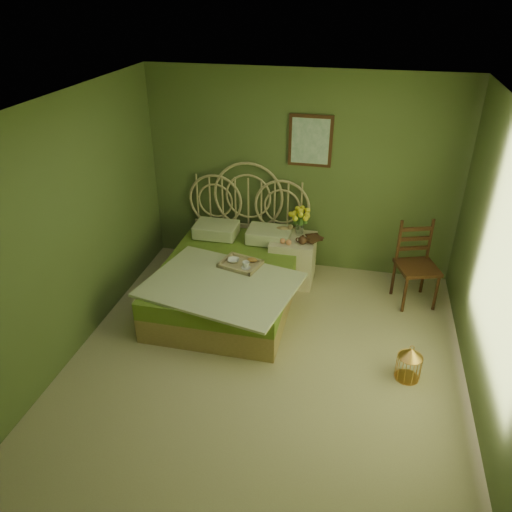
% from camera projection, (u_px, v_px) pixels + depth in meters
% --- Properties ---
extents(floor, '(4.50, 4.50, 0.00)m').
position_uv_depth(floor, '(263.00, 369.00, 5.09)').
color(floor, tan).
rests_on(floor, ground).
extents(ceiling, '(4.50, 4.50, 0.00)m').
position_uv_depth(ceiling, '(265.00, 111.00, 3.82)').
color(ceiling, silver).
rests_on(ceiling, wall_back).
extents(wall_back, '(4.00, 0.00, 4.00)m').
position_uv_depth(wall_back, '(300.00, 174.00, 6.37)').
color(wall_back, '#546837').
rests_on(wall_back, floor).
extents(wall_left, '(0.00, 4.50, 4.50)m').
position_uv_depth(wall_left, '(63.00, 236.00, 4.84)').
color(wall_left, '#546837').
rests_on(wall_left, floor).
extents(wall_right, '(0.00, 4.50, 4.50)m').
position_uv_depth(wall_right, '(503.00, 285.00, 4.07)').
color(wall_right, '#546837').
rests_on(wall_right, floor).
extents(wall_art, '(0.54, 0.04, 0.64)m').
position_uv_depth(wall_art, '(310.00, 141.00, 6.11)').
color(wall_art, '#3B2410').
rests_on(wall_art, wall_back).
extents(bed, '(1.82, 2.30, 1.42)m').
position_uv_depth(bed, '(230.00, 276.00, 6.08)').
color(bed, tan).
rests_on(bed, floor).
extents(nightstand, '(0.55, 0.55, 1.04)m').
position_uv_depth(nightstand, '(293.00, 255.00, 6.45)').
color(nightstand, beige).
rests_on(nightstand, floor).
extents(chair, '(0.57, 0.57, 1.02)m').
position_uv_depth(chair, '(418.00, 258.00, 5.96)').
color(chair, '#3B2410').
rests_on(chair, floor).
extents(birdcage, '(0.24, 0.24, 0.36)m').
position_uv_depth(birdcage, '(409.00, 364.00, 4.90)').
color(birdcage, gold).
rests_on(birdcage, floor).
extents(book_lower, '(0.24, 0.27, 0.02)m').
position_uv_depth(book_lower, '(308.00, 238.00, 6.30)').
color(book_lower, '#381E0F').
rests_on(book_lower, nightstand).
extents(book_upper, '(0.27, 0.29, 0.02)m').
position_uv_depth(book_upper, '(308.00, 237.00, 6.29)').
color(book_upper, '#472819').
rests_on(book_upper, nightstand).
extents(cereal_bowl, '(0.16, 0.16, 0.03)m').
position_uv_depth(cereal_bowl, '(233.00, 260.00, 5.91)').
color(cereal_bowl, white).
rests_on(cereal_bowl, bed).
extents(coffee_cup, '(0.10, 0.10, 0.08)m').
position_uv_depth(coffee_cup, '(246.00, 265.00, 5.77)').
color(coffee_cup, white).
rests_on(coffee_cup, bed).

